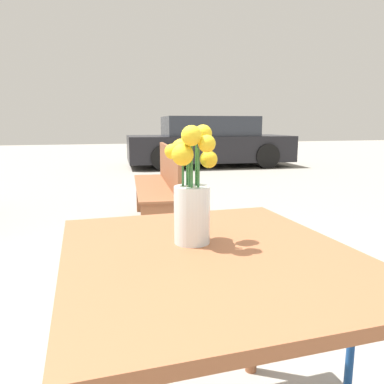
# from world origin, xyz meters

# --- Properties ---
(table_front) EXTENTS (0.81, 0.93, 0.72)m
(table_front) POSITION_xyz_m (0.00, 0.00, 0.62)
(table_front) COLOR brown
(table_front) RESTS_ON ground_plane
(flower_vase) EXTENTS (0.15, 0.17, 0.35)m
(flower_vase) POSITION_xyz_m (-0.03, 0.08, 0.86)
(flower_vase) COLOR silver
(flower_vase) RESTS_ON table_front
(bench_near) EXTENTS (0.53, 1.70, 0.85)m
(bench_near) POSITION_xyz_m (0.40, 2.80, 0.46)
(bench_near) COLOR brown
(bench_near) RESTS_ON ground_plane
(parked_car) EXTENTS (4.23, 2.10, 1.26)m
(parked_car) POSITION_xyz_m (2.72, 8.29, 0.60)
(parked_car) COLOR black
(parked_car) RESTS_ON ground_plane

